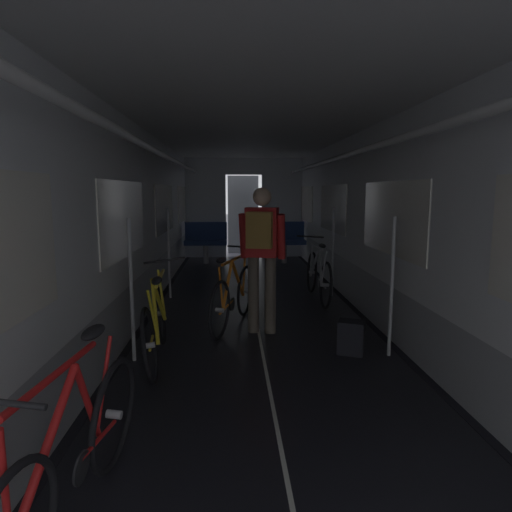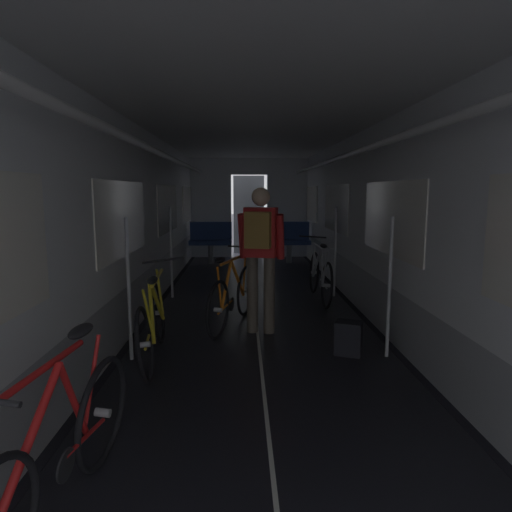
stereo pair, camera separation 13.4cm
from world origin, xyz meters
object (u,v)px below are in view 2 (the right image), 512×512
bicycle_silver (320,275)px  person_cyclist_aisle (260,247)px  bicycle_red (58,454)px  bicycle_orange_in_aisle (233,296)px  bench_seat_far_left (211,238)px  bicycle_yellow (153,322)px  bench_seat_far_right (289,238)px  backpack_on_floor (349,338)px

bicycle_silver → person_cyclist_aisle: 1.93m
bicycle_red → bicycle_orange_in_aisle: 3.37m
bench_seat_far_left → person_cyclist_aisle: (0.93, -5.18, 0.45)m
bicycle_red → bicycle_yellow: 2.20m
bench_seat_far_right → person_cyclist_aisle: person_cyclist_aisle is taller
bicycle_red → bicycle_yellow: (0.02, 2.20, -0.00)m
bench_seat_far_right → backpack_on_floor: size_ratio=2.89×
backpack_on_floor → bicycle_orange_in_aisle: bearing=140.3°
bicycle_silver → backpack_on_floor: (-0.10, -2.27, -0.21)m
bicycle_red → bicycle_silver: bearing=65.6°
person_cyclist_aisle → bicycle_yellow: bearing=-143.1°
bench_seat_far_right → bicycle_silver: bench_seat_far_right is taller
bench_seat_far_left → bicycle_yellow: same height
backpack_on_floor → bench_seat_far_right: bearing=90.0°
bicycle_orange_in_aisle → backpack_on_floor: bicycle_orange_in_aisle is taller
bench_seat_far_left → backpack_on_floor: (1.80, -5.90, -0.40)m
bicycle_silver → backpack_on_floor: bearing=-92.5°
bench_seat_far_left → bicycle_yellow: bearing=-91.4°
bench_seat_far_left → bicycle_silver: bearing=-62.3°
bench_seat_far_left → bicycle_orange_in_aisle: bench_seat_far_left is taller
bench_seat_far_right → bicycle_red: size_ratio=0.58×
bicycle_silver → person_cyclist_aisle: person_cyclist_aisle is taller
bicycle_silver → person_cyclist_aisle: size_ratio=1.00×
bicycle_yellow → bicycle_orange_in_aisle: bicycle_yellow is taller
bicycle_yellow → backpack_on_floor: size_ratio=4.98×
bicycle_red → person_cyclist_aisle: 3.27m
bench_seat_far_right → bicycle_silver: size_ratio=0.58×
bicycle_silver → bicycle_orange_in_aisle: bearing=-135.3°
bicycle_yellow → person_cyclist_aisle: bearing=36.9°
person_cyclist_aisle → bicycle_silver: bearing=58.1°
bench_seat_far_left → bicycle_yellow: (-0.15, -5.99, -0.19)m
bicycle_red → backpack_on_floor: (1.97, 2.29, -0.21)m
person_cyclist_aisle → bicycle_orange_in_aisle: (-0.33, 0.27, -0.63)m
bicycle_silver → bicycle_yellow: (-2.05, -2.36, -0.00)m
bench_seat_far_left → bench_seat_far_right: bearing=0.0°
bicycle_red → bicycle_orange_in_aisle: bicycle_red is taller
bicycle_orange_in_aisle → bicycle_silver: bearing=44.7°
bench_seat_far_right → bicycle_silver: bearing=-88.4°
bicycle_yellow → person_cyclist_aisle: person_cyclist_aisle is taller
bench_seat_far_left → bench_seat_far_right: size_ratio=1.00×
bench_seat_far_right → bench_seat_far_left: bearing=180.0°
bicycle_silver → backpack_on_floor: size_ratio=4.97×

